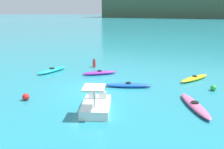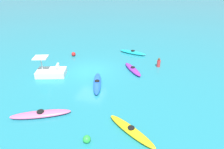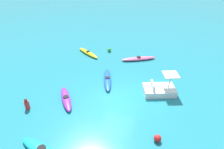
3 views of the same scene
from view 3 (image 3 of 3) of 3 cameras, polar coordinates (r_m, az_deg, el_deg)
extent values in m
plane|color=teal|center=(14.68, 1.90, -7.46)|extent=(600.00, 600.00, 0.00)
cylinder|color=black|center=(11.89, -19.81, -19.46)|extent=(0.57, 0.57, 0.05)
ellipsoid|color=purple|center=(14.95, -13.20, -6.83)|extent=(2.80, 2.25, 0.32)
cylinder|color=black|center=(14.84, -13.29, -6.27)|extent=(0.55, 0.55, 0.05)
ellipsoid|color=pink|center=(20.22, 7.72, 4.60)|extent=(2.17, 3.48, 0.32)
cylinder|color=black|center=(20.14, 7.76, 5.07)|extent=(0.57, 0.57, 0.05)
ellipsoid|color=blue|center=(16.67, -1.32, -1.44)|extent=(3.45, 1.68, 0.32)
cylinder|color=black|center=(16.57, -1.33, -0.91)|extent=(0.49, 0.49, 0.05)
ellipsoid|color=yellow|center=(21.43, -6.96, 6.27)|extent=(2.30, 3.07, 0.32)
cylinder|color=black|center=(21.35, -6.99, 6.71)|extent=(0.51, 0.51, 0.05)
cube|color=white|center=(15.67, 13.53, -4.45)|extent=(2.19, 2.75, 0.50)
cube|color=white|center=(15.50, 11.51, -2.48)|extent=(0.47, 0.29, 0.44)
cube|color=white|center=(15.03, 12.00, -3.76)|extent=(0.47, 0.29, 0.44)
cylinder|color=#B2B2B7|center=(15.43, 16.40, -1.93)|extent=(0.08, 0.08, 1.10)
cube|color=silver|center=(15.13, 16.73, -0.06)|extent=(1.39, 1.39, 0.08)
sphere|color=red|center=(12.13, 13.08, -17.63)|extent=(0.44, 0.44, 0.44)
sphere|color=green|center=(21.88, -0.80, 7.18)|extent=(0.41, 0.41, 0.41)
cylinder|color=red|center=(14.95, -23.46, -8.16)|extent=(0.38, 0.38, 0.65)
sphere|color=brown|center=(14.69, -23.82, -6.81)|extent=(0.22, 0.22, 0.22)
camera|label=1|loc=(20.58, 45.31, 11.63)|focal=34.15mm
camera|label=2|loc=(27.29, -3.81, 27.66)|focal=31.04mm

